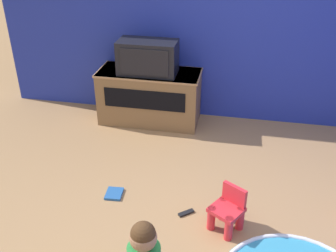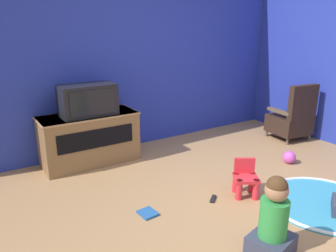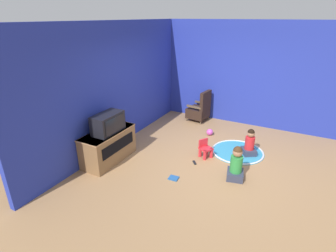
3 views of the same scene
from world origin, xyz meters
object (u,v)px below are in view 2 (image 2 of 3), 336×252
Objects in this scene: yellow_kid_chair at (245,180)px; toy_ball at (289,157)px; remote_control at (213,199)px; child_watching_left at (273,221)px; book at (148,213)px; tv_cabinet at (90,138)px; television at (88,100)px; black_armchair at (292,119)px.

toy_ball is (1.13, 0.29, -0.09)m from yellow_kid_chair.
toy_ball reaches higher than remote_control.
toy_ball is 1.51m from remote_control.
child_watching_left is 3.52× the size of book.
tv_cabinet is 1.58m from book.
yellow_kid_chair is 2.32× the size of toy_ball.
remote_control is at bearing -104.57° from book.
toy_ball is at bearing -32.73° from television.
book is at bearing 130.77° from remote_control.
book is at bearing -89.58° from tv_cabinet.
child_watching_left is at bearing -77.26° from tv_cabinet.
television is 2.17m from yellow_kid_chair.
tv_cabinet is 1.81× the size of television.
television is at bearing 154.15° from yellow_kid_chair.
remote_control is at bearing 67.34° from child_watching_left.
television is 3.62× the size of book.
book is at bearing -89.57° from television.
child_watching_left reaches higher than book.
toy_ball reaches higher than book.
television is at bearing 75.36° from remote_control.
black_armchair is at bearing -81.60° from book.
black_armchair reaches higher than toy_ball.
remote_control is at bearing -66.28° from tv_cabinet.
yellow_kid_chair reaches higher than book.
book is (-3.06, -0.69, -0.33)m from black_armchair.
television is 3.22m from black_armchair.
remote_control is (0.15, 0.90, -0.28)m from child_watching_left.
tv_cabinet is 8.77× the size of remote_control.
book is (0.01, -1.50, -0.86)m from television.
child_watching_left reaches higher than yellow_kid_chair.
black_armchair is at bearing 56.68° from yellow_kid_chair.
remote_control is (0.74, -1.68, -0.34)m from tv_cabinet.
book is at bearing 106.04° from child_watching_left.
yellow_kid_chair is 2.74× the size of remote_control.
television is 1.03× the size of child_watching_left.
remote_control is (0.74, -1.63, -0.86)m from television.
tv_cabinet is 1.38× the size of black_armchair.
tv_cabinet is at bearing -3.90° from book.
toy_ball is at bearing -33.58° from tv_cabinet.
toy_ball is 2.22m from book.
tv_cabinet reaches higher than book.
television is at bearing 147.27° from toy_ball.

